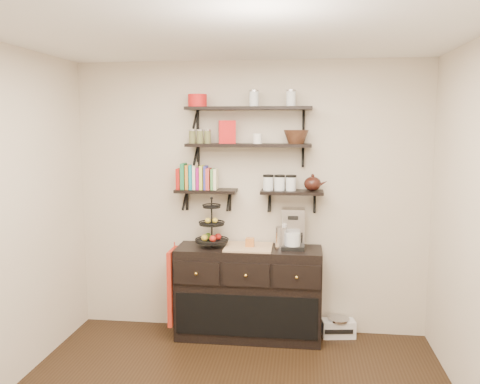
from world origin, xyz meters
The scene contains 20 objects.
ceiling centered at (0.00, 0.00, 2.70)m, with size 3.50×3.50×0.02m, color white.
back_wall centered at (0.00, 1.75, 1.35)m, with size 3.50×0.02×2.70m, color beige.
shelf_top centered at (0.00, 1.62, 2.23)m, with size 1.20×0.27×0.23m.
shelf_mid centered at (0.00, 1.62, 1.88)m, with size 1.20×0.27×0.23m.
shelf_low_left centered at (-0.42, 1.63, 1.43)m, with size 0.60×0.25×0.23m.
shelf_low_right centered at (0.42, 1.63, 1.43)m, with size 0.60×0.25×0.23m.
cookbooks centered at (-0.49, 1.63, 1.57)m, with size 0.40×0.15×0.26m.
glass_canisters centered at (0.30, 1.63, 1.51)m, with size 0.32×0.10×0.13m.
sideboard centered at (0.01, 1.51, 0.45)m, with size 1.40×0.50×0.92m.
fruit_stand centered at (-0.34, 1.52, 1.06)m, with size 0.32×0.32×0.47m.
candle centered at (0.03, 1.51, 0.96)m, with size 0.08×0.08×0.08m, color #B26329.
coffee_maker centered at (0.44, 1.54, 1.09)m, with size 0.22×0.21×0.39m.
thermal_carafe centered at (0.33, 1.49, 1.01)m, with size 0.11×0.11×0.22m, color silver.
apron centered at (-0.72, 1.41, 0.52)m, with size 0.04×0.31×0.73m, color #A61F11.
radio centered at (0.89, 1.63, 0.09)m, with size 0.34×0.24×0.19m.
recipe_box centered at (-0.21, 1.61, 2.01)m, with size 0.16×0.06×0.22m, color red.
walnut_bowl centered at (0.45, 1.61, 1.96)m, with size 0.24×0.24×0.13m, color black, non-canonical shape.
ramekins centered at (0.09, 1.61, 1.95)m, with size 0.09×0.09×0.10m, color white.
teapot centered at (0.62, 1.63, 1.53)m, with size 0.22×0.16×0.16m, color black, non-canonical shape.
red_pot centered at (-0.50, 1.61, 2.31)m, with size 0.18×0.18×0.12m, color red.
Camera 1 is at (0.53, -3.24, 2.08)m, focal length 38.00 mm.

